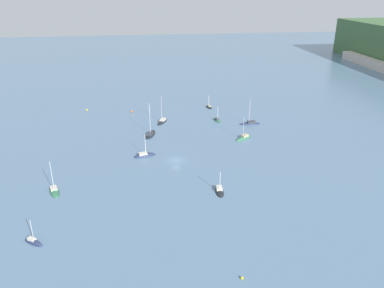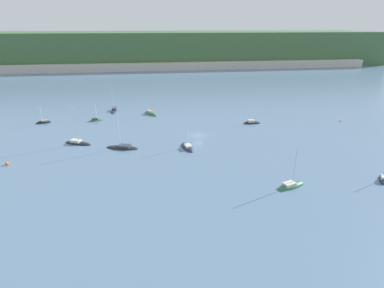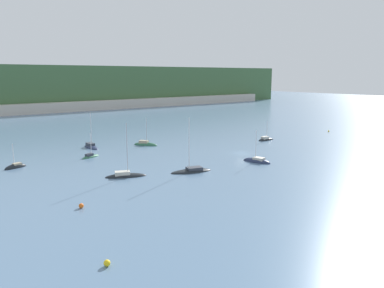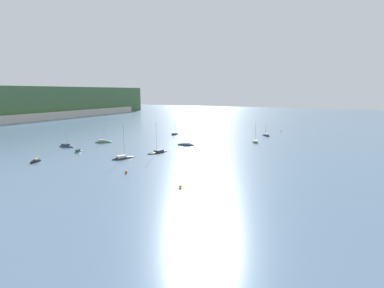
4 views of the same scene
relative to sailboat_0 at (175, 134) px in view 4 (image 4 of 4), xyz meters
name	(u,v)px [view 4 (image 4 of 4)]	position (x,y,z in m)	size (l,w,h in m)	color
ground_plane	(171,142)	(-19.83, -9.13, -0.12)	(600.00, 600.00, 0.00)	slate
sailboat_0	(175,134)	(0.00, 0.00, 0.00)	(5.98, 2.49, 6.43)	black
sailboat_1	(266,136)	(14.84, -41.68, -0.02)	(3.77, 4.67, 6.57)	#232D4C
sailboat_2	(79,152)	(-52.25, 9.95, 0.00)	(5.41, 3.19, 6.50)	#2D6647
sailboat_3	(36,162)	(-69.23, 9.82, -0.05)	(4.99, 2.77, 6.22)	black
sailboat_4	(158,152)	(-41.38, -16.05, 0.00)	(9.26, 5.28, 11.82)	black
sailboat_5	(103,142)	(-33.53, 15.37, 0.00)	(5.59, 7.09, 8.77)	#2D6647
sailboat_6	(255,142)	(-5.71, -41.53, -0.03)	(7.24, 4.43, 9.45)	#2D6647
sailboat_7	(67,147)	(-47.15, 21.49, 0.02)	(2.52, 8.06, 10.32)	#232D4C
sailboat_8	(123,158)	(-53.93, -11.02, 0.01)	(8.27, 5.48, 11.27)	black
sailboat_9	(186,145)	(-24.13, -18.36, -0.04)	(3.92, 7.19, 8.19)	#232D4C
mooring_buoy_0	(203,128)	(30.50, -2.21, 0.15)	(0.53, 0.53, 0.53)	yellow
mooring_buoy_1	(281,131)	(33.69, -45.49, 0.14)	(0.51, 0.51, 0.51)	red
mooring_buoy_2	(126,172)	(-67.57, -22.77, 0.26)	(0.75, 0.75, 0.75)	orange
mooring_buoy_3	(180,186)	(-72.11, -41.19, 0.24)	(0.71, 0.71, 0.71)	yellow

